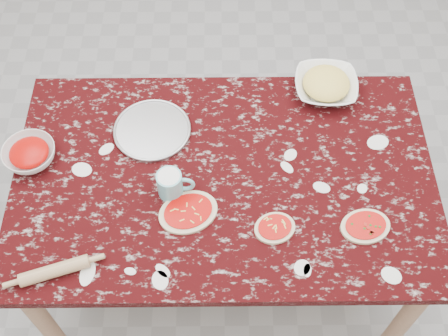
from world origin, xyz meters
The scene contains 10 objects.
ground centered at (0.00, 0.00, 0.00)m, with size 4.00×4.00×0.00m, color gray.
worktable centered at (0.00, 0.00, 0.67)m, with size 1.60×1.00×0.75m.
pizza_tray centered at (-0.28, 0.21, 0.76)m, with size 0.30×0.30×0.01m, color #B2B2B7.
sauce_bowl centered at (-0.74, 0.08, 0.78)m, with size 0.20×0.20×0.06m, color white.
cheese_bowl centered at (0.43, 0.42, 0.78)m, with size 0.26×0.26×0.06m, color white.
flour_mug centered at (-0.19, -0.07, 0.81)m, with size 0.14×0.09×0.11m.
pizza_left centered at (-0.13, -0.16, 0.76)m, with size 0.27×0.24×0.02m.
pizza_mid centered at (0.18, -0.23, 0.76)m, with size 0.18×0.16×0.02m.
pizza_right centered at (0.50, -0.23, 0.76)m, with size 0.21×0.17×0.02m.
rolling_pin centered at (-0.57, -0.39, 0.77)m, with size 0.05×0.05×0.23m, color tan.
Camera 1 is at (-0.01, -1.17, 2.56)m, focal length 45.70 mm.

